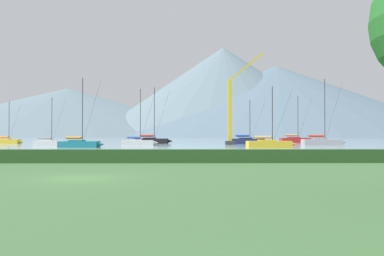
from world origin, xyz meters
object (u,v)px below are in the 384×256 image
Objects in this scene: sailboat_slip_2 at (80,144)px; sailboat_slip_11 at (138,142)px; sailboat_slip_3 at (50,143)px; sailboat_slip_8 at (7,141)px; sailboat_slip_1 at (152,140)px; sailboat_slip_7 at (322,142)px; sailboat_slip_6 at (296,140)px; sailboat_slip_0 at (269,144)px; sailboat_slip_5 at (248,141)px; dock_crane at (232,114)px.

sailboat_slip_11 is at bearing 64.54° from sailboat_slip_2.
sailboat_slip_3 is 22.63m from sailboat_slip_8.
sailboat_slip_1 is 38.66m from sailboat_slip_7.
sailboat_slip_8 is (-71.54, -9.24, -0.16)m from sailboat_slip_6.
sailboat_slip_0 is 1.05× the size of sailboat_slip_3.
sailboat_slip_3 is (-9.21, 12.41, -0.09)m from sailboat_slip_2.
sailboat_slip_8 is at bearing 131.15° from sailboat_slip_3.
sailboat_slip_6 reaches higher than sailboat_slip_3.
sailboat_slip_5 reaches higher than sailboat_slip_8.
sailboat_slip_7 is at bearing -6.17° from sailboat_slip_11.
sailboat_slip_0 is 0.75× the size of sailboat_slip_1.
sailboat_slip_3 is at bearing -171.41° from dock_crane.
sailboat_slip_6 is 1.22× the size of sailboat_slip_8.
sailboat_slip_5 is 1.01× the size of sailboat_slip_8.
sailboat_slip_2 is at bearing -44.03° from sailboat_slip_8.
sailboat_slip_2 reaches higher than sailboat_slip_0.
sailboat_slip_2 is at bearing 171.97° from sailboat_slip_0.
sailboat_slip_1 is 14.54m from sailboat_slip_11.
sailboat_slip_5 is at bearing -4.17° from sailboat_slip_1.
sailboat_slip_2 is 15.46m from sailboat_slip_3.
sailboat_slip_5 is 0.90× the size of sailboat_slip_11.
sailboat_slip_6 is at bearing 37.19° from sailboat_slip_5.
sailboat_slip_1 is at bearing 37.10° from sailboat_slip_3.
sailboat_slip_1 reaches higher than sailboat_slip_0.
sailboat_slip_6 reaches higher than sailboat_slip_2.
sailboat_slip_0 is 43.36m from sailboat_slip_6.
sailboat_slip_6 is at bearing 17.46° from sailboat_slip_1.
sailboat_slip_3 is 17.40m from sailboat_slip_11.
sailboat_slip_11 is 0.58× the size of dock_crane.
sailboat_slip_5 is at bearing 43.90° from sailboat_slip_2.
dock_crane is (19.34, 4.33, 5.83)m from sailboat_slip_11.
sailboat_slip_7 is (13.62, 14.83, 0.08)m from sailboat_slip_0.
sailboat_slip_2 is (-9.70, -28.08, -0.10)m from sailboat_slip_1.
dock_crane is (36.70, 5.54, 5.89)m from sailboat_slip_3.
sailboat_slip_1 is 24.56m from sailboat_slip_3.
sailboat_slip_0 is 0.88× the size of sailboat_slip_11.
dock_crane reaches higher than sailboat_slip_0.
sailboat_slip_2 is 38.01m from sailboat_slip_8.
sailboat_slip_8 is at bearing 147.48° from sailboat_slip_0.
sailboat_slip_11 is (-23.22, 16.17, -0.05)m from sailboat_slip_0.
sailboat_slip_5 is (22.36, -2.59, -0.03)m from sailboat_slip_1.
sailboat_slip_1 is at bearing 79.76° from sailboat_slip_11.
sailboat_slip_6 reaches higher than sailboat_slip_11.
sailboat_slip_2 is 1.23× the size of sailboat_slip_3.
sailboat_slip_3 is 0.77× the size of sailboat_slip_6.
sailboat_slip_7 is (12.93, -13.20, 0.02)m from sailboat_slip_5.
sailboat_slip_6 is 0.63× the size of dock_crane.
sailboat_slip_7 is at bearing -2.66° from sailboat_slip_3.
sailboat_slip_8 is (-24.84, 28.77, -0.04)m from sailboat_slip_2.
sailboat_slip_7 is 36.87m from sailboat_slip_11.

